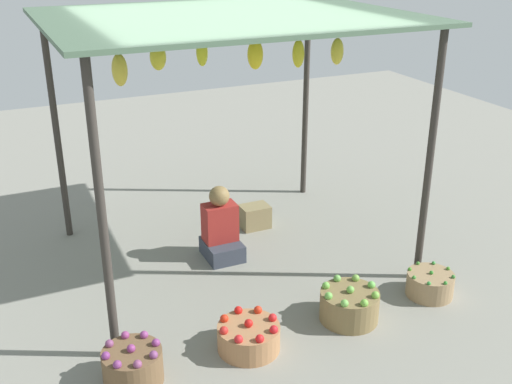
{
  "coord_description": "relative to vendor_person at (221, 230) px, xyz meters",
  "views": [
    {
      "loc": [
        -2.15,
        -5.36,
        3.16
      ],
      "look_at": [
        0.0,
        -0.62,
        0.95
      ],
      "focal_mm": 43.51,
      "sensor_mm": 36.0,
      "label": 1
    }
  ],
  "objects": [
    {
      "name": "market_stall_structure",
      "position": [
        0.11,
        -0.01,
        1.98
      ],
      "size": [
        3.27,
        2.66,
        2.45
      ],
      "color": "#38332D",
      "rests_on": "ground"
    },
    {
      "name": "wooden_crate_near_vendor",
      "position": [
        0.6,
        0.48,
        -0.17
      ],
      "size": [
        0.32,
        0.24,
        0.26
      ],
      "primitive_type": "cube",
      "color": "olive",
      "rests_on": "ground"
    },
    {
      "name": "basket_green_chilies",
      "position": [
        1.5,
        -1.5,
        -0.19
      ],
      "size": [
        0.44,
        0.44,
        0.25
      ],
      "color": "#977A55",
      "rests_on": "ground"
    },
    {
      "name": "ground_plane",
      "position": [
        0.11,
        -0.01,
        -0.3
      ],
      "size": [
        14.0,
        14.0,
        0.0
      ],
      "primitive_type": "plane",
      "color": "gray"
    },
    {
      "name": "basket_green_apples",
      "position": [
        0.6,
        -1.53,
        -0.16
      ],
      "size": [
        0.52,
        0.52,
        0.33
      ],
      "color": "olive",
      "rests_on": "ground"
    },
    {
      "name": "basket_red_tomatoes",
      "position": [
        -0.37,
        -1.55,
        -0.18
      ],
      "size": [
        0.51,
        0.51,
        0.28
      ],
      "color": "#A7764C",
      "rests_on": "ground"
    },
    {
      "name": "vendor_person",
      "position": [
        0.0,
        0.0,
        0.0
      ],
      "size": [
        0.36,
        0.44,
        0.78
      ],
      "color": "#353B48",
      "rests_on": "ground"
    },
    {
      "name": "basket_purple_onions",
      "position": [
        -1.32,
        -1.56,
        -0.15
      ],
      "size": [
        0.45,
        0.45,
        0.33
      ],
      "color": "brown",
      "rests_on": "ground"
    }
  ]
}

